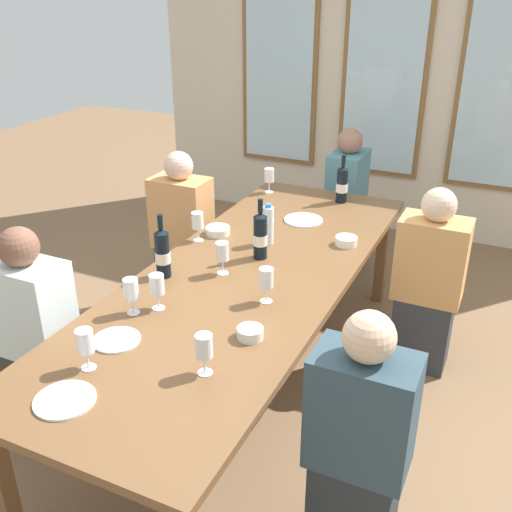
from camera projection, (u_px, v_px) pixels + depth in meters
The scene contains 26 objects.
ground_plane at pixel (247, 390), 3.38m from camera, with size 12.00×12.00×0.00m, color brown.
back_wall_with_windows at pixel (386, 64), 4.95m from camera, with size 4.21×0.10×2.90m.
dining_table at pixel (246, 284), 3.08m from camera, with size 1.01×2.84×0.74m.
white_plate_0 at pixel (65, 400), 2.15m from camera, with size 0.22×0.22×0.01m, color white.
white_plate_1 at pixel (303, 220), 3.71m from camera, with size 0.24×0.24×0.01m, color white.
white_plate_2 at pixel (117, 340), 2.50m from camera, with size 0.20×0.20×0.01m, color white.
wine_bottle_0 at pixel (342, 184), 3.96m from camera, with size 0.08×0.08×0.32m.
wine_bottle_1 at pixel (260, 235), 3.18m from camera, with size 0.08×0.08×0.34m.
wine_bottle_2 at pixel (163, 253), 2.98m from camera, with size 0.08×0.08×0.34m.
tasting_bowl_0 at pixel (218, 231), 3.51m from camera, with size 0.15×0.15×0.04m, color white.
tasting_bowl_1 at pixel (346, 241), 3.37m from camera, with size 0.12×0.12×0.05m, color white.
tasting_bowl_2 at pixel (250, 333), 2.52m from camera, with size 0.11×0.11×0.05m, color white.
water_bottle at pixel (268, 225), 3.36m from camera, with size 0.06×0.06×0.24m.
wine_glass_0 at pixel (222, 252), 3.01m from camera, with size 0.07×0.07×0.17m.
wine_glass_1 at pixel (157, 286), 2.69m from camera, with size 0.07×0.07×0.17m.
wine_glass_2 at pixel (85, 342), 2.28m from camera, with size 0.07×0.07×0.17m.
wine_glass_3 at pixel (204, 348), 2.25m from camera, with size 0.07×0.07×0.17m.
wine_glass_4 at pixel (269, 176), 4.14m from camera, with size 0.07×0.07×0.17m.
wine_glass_5 at pixel (131, 290), 2.66m from camera, with size 0.07×0.07×0.17m.
wine_glass_6 at pixel (197, 222), 3.39m from camera, with size 0.07×0.07×0.17m.
wine_glass_7 at pixel (266, 280), 2.75m from camera, with size 0.07×0.07×0.17m.
seated_person_0 at pixel (183, 235), 4.04m from camera, with size 0.38×0.24×1.11m.
seated_person_1 at pixel (428, 285), 3.40m from camera, with size 0.38×0.24×1.11m.
seated_person_2 at pixel (36, 337), 2.91m from camera, with size 0.38×0.24×1.11m.
seated_person_3 at pixel (359, 446), 2.25m from camera, with size 0.38×0.24×1.11m.
seated_person_4 at pixel (346, 203), 4.59m from camera, with size 0.24×0.38×1.11m.
Camera 1 is at (1.20, -2.44, 2.15)m, focal length 41.69 mm.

